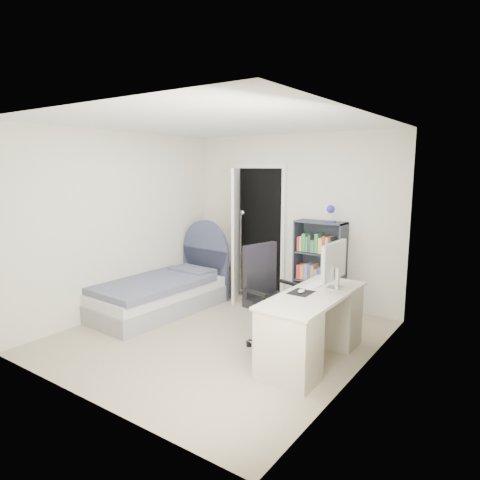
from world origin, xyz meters
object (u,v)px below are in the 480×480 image
Objects in this scene: nightstand at (216,271)px; desk at (314,324)px; office_chair at (268,292)px; floor_lamp at (241,261)px; bookcase at (320,269)px; bed at (164,292)px.

nightstand is 2.71m from desk.
office_chair reaches higher than nightstand.
bookcase is at bearing 3.61° from floor_lamp.
bed is 1.47× the size of floor_lamp.
bed is 1.33× the size of desk.
nightstand is at bearing -158.51° from floor_lamp.
bookcase reaches higher than nightstand.
office_chair is at bearing -46.52° from floor_lamp.
desk is 1.28× the size of office_chair.
floor_lamp reaches higher than desk.
bookcase reaches higher than desk.
desk is 0.62m from office_chair.
bed is 1.91m from office_chair.
office_chair is (-0.57, 0.03, 0.24)m from desk.
nightstand is at bearing -172.08° from bookcase.
bookcase is (1.31, 0.08, 0.02)m from floor_lamp.
bookcase is at bearing 7.92° from nightstand.
floor_lamp is (0.46, 1.27, 0.28)m from bed.
bookcase is 1.72m from desk.
bed is 2.25m from bookcase.
bed is 3.62× the size of nightstand.
office_chair is (1.78, -1.32, 0.28)m from nightstand.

